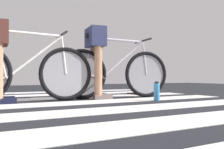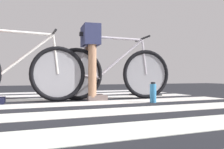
{
  "view_description": "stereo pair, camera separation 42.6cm",
  "coord_description": "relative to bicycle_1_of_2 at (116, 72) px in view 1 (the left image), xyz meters",
  "views": [
    {
      "loc": [
        -0.8,
        -2.76,
        0.34
      ],
      "look_at": [
        1.24,
        1.0,
        0.38
      ],
      "focal_mm": 40.3,
      "sensor_mm": 36.0,
      "label": 1
    },
    {
      "loc": [
        -0.37,
        -2.76,
        0.34
      ],
      "look_at": [
        1.24,
        1.0,
        0.38
      ],
      "focal_mm": 40.3,
      "sensor_mm": 36.0,
      "label": 2
    }
  ],
  "objects": [
    {
      "name": "ground",
      "position": [
        -1.03,
        -0.51,
        -0.4
      ],
      "size": [
        18.0,
        14.0,
        0.02
      ],
      "color": "black"
    },
    {
      "name": "crosswalk_markings",
      "position": [
        -1.02,
        -0.76,
        -0.38
      ],
      "size": [
        5.41,
        5.74,
        0.0
      ],
      "color": "silver",
      "rests_on": "ground"
    },
    {
      "name": "bicycle_1_of_2",
      "position": [
        0.0,
        0.0,
        0.0
      ],
      "size": [
        1.73,
        0.52,
        0.93
      ],
      "rotation": [
        0.0,
        0.0,
        -0.14
      ],
      "color": "black",
      "rests_on": "ground"
    },
    {
      "name": "cyclist_1_of_2",
      "position": [
        -0.31,
        0.04,
        0.28
      ],
      "size": [
        0.36,
        0.44,
        1.03
      ],
      "rotation": [
        0.0,
        0.0,
        -0.14
      ],
      "color": "#A87A5B",
      "rests_on": "ground"
    },
    {
      "name": "bicycle_2_of_2",
      "position": [
        -1.29,
        0.01,
        0.0
      ],
      "size": [
        1.74,
        0.52,
        0.93
      ],
      "rotation": [
        0.0,
        0.0,
        -0.06
      ],
      "color": "black",
      "rests_on": "ground"
    },
    {
      "name": "water_bottle",
      "position": [
        0.29,
        -0.6,
        -0.26
      ],
      "size": [
        0.08,
        0.08,
        0.25
      ],
      "color": "#3C93CF",
      "rests_on": "ground"
    },
    {
      "name": "traffic_cone",
      "position": [
        0.82,
        0.48,
        -0.16
      ],
      "size": [
        0.41,
        0.41,
        0.47
      ],
      "color": "black",
      "rests_on": "ground"
    }
  ]
}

